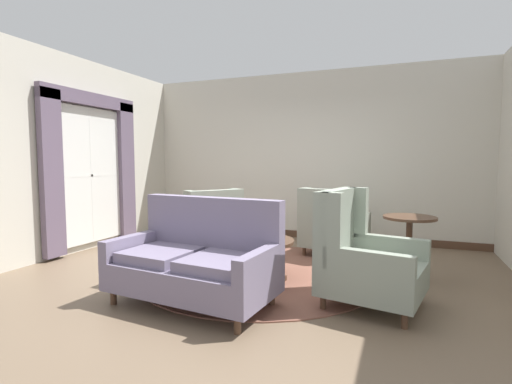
{
  "coord_description": "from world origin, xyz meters",
  "views": [
    {
      "loc": [
        1.61,
        -3.95,
        1.38
      ],
      "look_at": [
        -0.16,
        0.6,
        0.97
      ],
      "focal_mm": 26.42,
      "sensor_mm": 36.0,
      "label": 1
    }
  ],
  "objects_px": {
    "armchair_back_corner": "(332,227)",
    "armchair_foreground_right": "(363,258)",
    "porcelain_vase": "(263,227)",
    "armchair_far_left": "(209,227)",
    "side_table": "(409,242)",
    "settee": "(196,261)",
    "coffee_table": "(258,247)"
  },
  "relations": [
    {
      "from": "armchair_back_corner",
      "to": "armchair_foreground_right",
      "type": "relative_size",
      "value": 0.93
    },
    {
      "from": "porcelain_vase",
      "to": "armchair_foreground_right",
      "type": "relative_size",
      "value": 0.32
    },
    {
      "from": "armchair_back_corner",
      "to": "armchair_far_left",
      "type": "bearing_deg",
      "value": 34.93
    },
    {
      "from": "porcelain_vase",
      "to": "side_table",
      "type": "relative_size",
      "value": 0.48
    },
    {
      "from": "settee",
      "to": "armchair_back_corner",
      "type": "distance_m",
      "value": 2.48
    },
    {
      "from": "armchair_back_corner",
      "to": "settee",
      "type": "bearing_deg",
      "value": 81.91
    },
    {
      "from": "coffee_table",
      "to": "armchair_far_left",
      "type": "distance_m",
      "value": 1.25
    },
    {
      "from": "settee",
      "to": "armchair_back_corner",
      "type": "relative_size",
      "value": 1.61
    },
    {
      "from": "coffee_table",
      "to": "side_table",
      "type": "distance_m",
      "value": 1.74
    },
    {
      "from": "coffee_table",
      "to": "porcelain_vase",
      "type": "relative_size",
      "value": 2.42
    },
    {
      "from": "side_table",
      "to": "coffee_table",
      "type": "bearing_deg",
      "value": -162.13
    },
    {
      "from": "coffee_table",
      "to": "settee",
      "type": "distance_m",
      "value": 0.98
    },
    {
      "from": "armchair_back_corner",
      "to": "porcelain_vase",
      "type": "bearing_deg",
      "value": 80.48
    },
    {
      "from": "armchair_far_left",
      "to": "side_table",
      "type": "height_order",
      "value": "armchair_far_left"
    },
    {
      "from": "settee",
      "to": "side_table",
      "type": "height_order",
      "value": "settee"
    },
    {
      "from": "armchair_foreground_right",
      "to": "side_table",
      "type": "xyz_separation_m",
      "value": [
        0.42,
        0.93,
        0.01
      ]
    },
    {
      "from": "porcelain_vase",
      "to": "armchair_foreground_right",
      "type": "distance_m",
      "value": 1.25
    },
    {
      "from": "porcelain_vase",
      "to": "armchair_foreground_right",
      "type": "height_order",
      "value": "armchair_foreground_right"
    },
    {
      "from": "settee",
      "to": "armchair_foreground_right",
      "type": "height_order",
      "value": "armchair_foreground_right"
    },
    {
      "from": "coffee_table",
      "to": "armchair_back_corner",
      "type": "distance_m",
      "value": 1.51
    },
    {
      "from": "porcelain_vase",
      "to": "side_table",
      "type": "xyz_separation_m",
      "value": [
        1.59,
        0.52,
        -0.16
      ]
    },
    {
      "from": "porcelain_vase",
      "to": "side_table",
      "type": "distance_m",
      "value": 1.68
    },
    {
      "from": "settee",
      "to": "armchair_far_left",
      "type": "relative_size",
      "value": 1.47
    },
    {
      "from": "armchair_far_left",
      "to": "armchair_foreground_right",
      "type": "xyz_separation_m",
      "value": [
        2.26,
        -1.11,
        0.03
      ]
    },
    {
      "from": "armchair_foreground_right",
      "to": "side_table",
      "type": "height_order",
      "value": "armchair_foreground_right"
    },
    {
      "from": "armchair_far_left",
      "to": "coffee_table",
      "type": "bearing_deg",
      "value": 91.91
    },
    {
      "from": "coffee_table",
      "to": "settee",
      "type": "xyz_separation_m",
      "value": [
        -0.27,
        -0.94,
        0.04
      ]
    },
    {
      "from": "porcelain_vase",
      "to": "armchair_back_corner",
      "type": "relative_size",
      "value": 0.35
    },
    {
      "from": "side_table",
      "to": "armchair_back_corner",
      "type": "bearing_deg",
      "value": 140.61
    },
    {
      "from": "armchair_back_corner",
      "to": "side_table",
      "type": "relative_size",
      "value": 1.37
    },
    {
      "from": "settee",
      "to": "armchair_foreground_right",
      "type": "relative_size",
      "value": 1.5
    },
    {
      "from": "armchair_back_corner",
      "to": "side_table",
      "type": "xyz_separation_m",
      "value": [
        1.02,
        -0.84,
        0.04
      ]
    }
  ]
}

